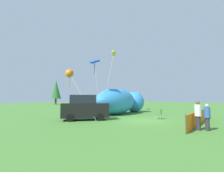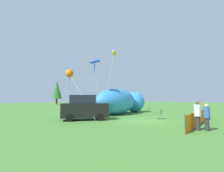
% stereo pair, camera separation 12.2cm
% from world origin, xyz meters
% --- Properties ---
extents(ground_plane, '(120.00, 120.00, 0.00)m').
position_xyz_m(ground_plane, '(0.00, 0.00, 0.00)').
color(ground_plane, '#477F33').
extents(parked_car, '(4.39, 3.41, 2.24)m').
position_xyz_m(parked_car, '(-3.78, 3.61, 1.09)').
color(parked_car, black).
rests_on(parked_car, ground).
extents(folding_chair, '(0.69, 0.69, 0.92)m').
position_xyz_m(folding_chair, '(1.86, -0.50, 0.54)').
color(folding_chair, '#267F33').
rests_on(folding_chair, ground).
extents(inflatable_cat, '(9.26, 4.46, 3.09)m').
position_xyz_m(inflatable_cat, '(2.81, 5.58, 1.42)').
color(inflatable_cat, '#338CD8').
rests_on(inflatable_cat, ground).
extents(safety_fence, '(8.67, 1.93, 1.12)m').
position_xyz_m(safety_fence, '(1.41, -4.27, 0.51)').
color(safety_fence, orange).
rests_on(safety_fence, ground).
extents(spectator_in_blue_shirt, '(0.35, 0.35, 1.63)m').
position_xyz_m(spectator_in_blue_shirt, '(-0.93, -5.64, 0.89)').
color(spectator_in_blue_shirt, '#2D2D38').
rests_on(spectator_in_blue_shirt, ground).
extents(spectator_in_black_shirt, '(0.40, 0.40, 1.82)m').
position_xyz_m(spectator_in_black_shirt, '(-1.19, -5.20, 0.99)').
color(spectator_in_black_shirt, '#2D2D38').
rests_on(spectator_in_black_shirt, ground).
extents(kite_blue_box, '(1.17, 1.20, 6.07)m').
position_xyz_m(kite_blue_box, '(-1.89, 4.67, 5.63)').
color(kite_blue_box, silver).
rests_on(kite_blue_box, ground).
extents(kite_orange_flower, '(1.50, 3.19, 4.69)m').
position_xyz_m(kite_orange_flower, '(-4.50, 5.07, 4.28)').
color(kite_orange_flower, silver).
rests_on(kite_orange_flower, ground).
extents(kite_yellow_hero, '(3.26, 1.78, 8.88)m').
position_xyz_m(kite_yellow_hero, '(4.78, 8.96, 8.52)').
color(kite_yellow_hero, silver).
rests_on(kite_yellow_hero, ground).
extents(horizon_tree_west, '(2.91, 2.91, 6.96)m').
position_xyz_m(horizon_tree_west, '(9.28, 38.52, 4.27)').
color(horizon_tree_west, brown).
rests_on(horizon_tree_west, ground).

